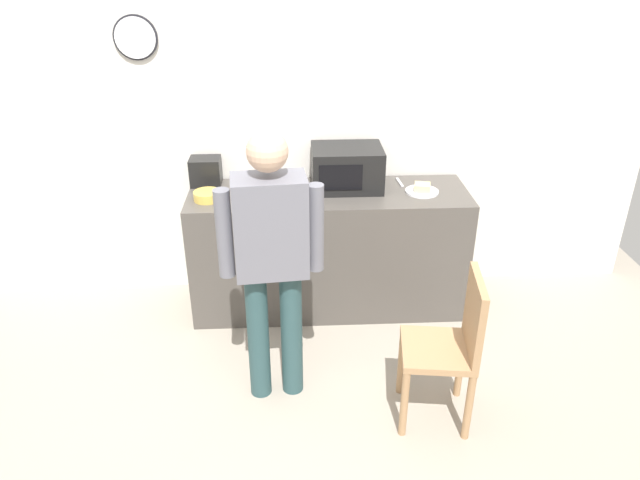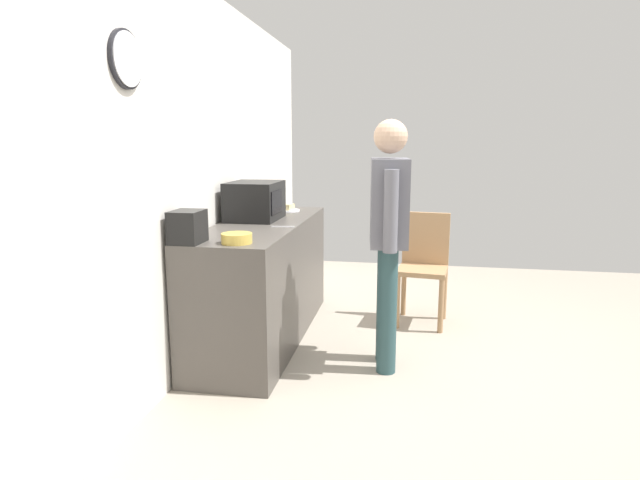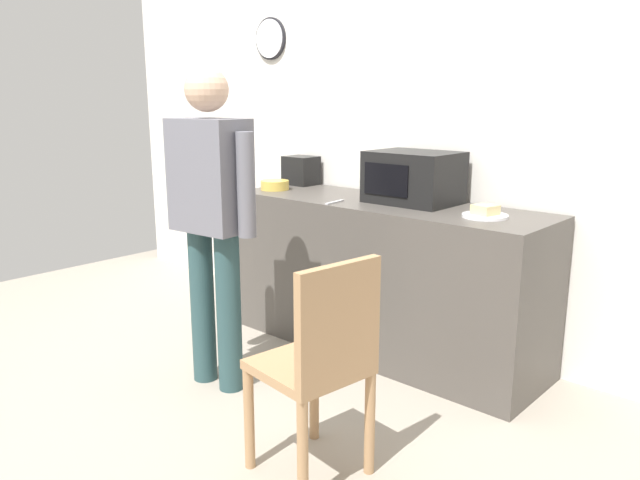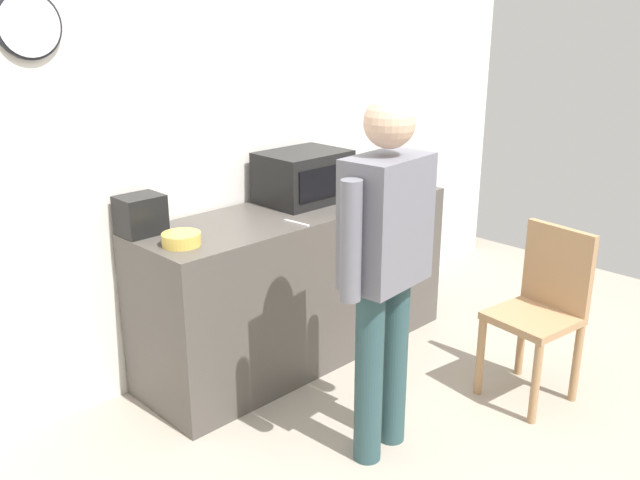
% 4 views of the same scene
% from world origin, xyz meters
% --- Properties ---
extents(ground_plane, '(6.00, 6.00, 0.00)m').
position_xyz_m(ground_plane, '(0.00, 0.00, 0.00)').
color(ground_plane, '#9E9384').
extents(back_wall, '(5.40, 0.13, 2.60)m').
position_xyz_m(back_wall, '(-0.00, 1.60, 1.30)').
color(back_wall, silver).
rests_on(back_wall, ground_plane).
extents(kitchen_counter, '(2.00, 0.62, 0.93)m').
position_xyz_m(kitchen_counter, '(0.25, 1.22, 0.46)').
color(kitchen_counter, '#4C4742').
rests_on(kitchen_counter, ground_plane).
extents(microwave, '(0.50, 0.39, 0.30)m').
position_xyz_m(microwave, '(0.39, 1.31, 1.08)').
color(microwave, black).
rests_on(microwave, kitchen_counter).
extents(sandwich_plate, '(0.24, 0.24, 0.07)m').
position_xyz_m(sandwich_plate, '(0.92, 1.19, 0.95)').
color(sandwich_plate, white).
rests_on(sandwich_plate, kitchen_counter).
extents(salad_bowl, '(0.19, 0.19, 0.06)m').
position_xyz_m(salad_bowl, '(-0.59, 1.13, 0.96)').
color(salad_bowl, gold).
rests_on(salad_bowl, kitchen_counter).
extents(toaster, '(0.22, 0.18, 0.20)m').
position_xyz_m(toaster, '(-0.63, 1.43, 1.03)').
color(toaster, black).
rests_on(toaster, kitchen_counter).
extents(fork_utensil, '(0.03, 0.17, 0.01)m').
position_xyz_m(fork_utensil, '(0.79, 1.38, 0.93)').
color(fork_utensil, silver).
rests_on(fork_utensil, kitchen_counter).
extents(spoon_utensil, '(0.04, 0.17, 0.01)m').
position_xyz_m(spoon_utensil, '(0.05, 1.01, 0.93)').
color(spoon_utensil, silver).
rests_on(spoon_utensil, kitchen_counter).
extents(person_standing, '(0.59, 0.28, 1.68)m').
position_xyz_m(person_standing, '(-0.13, 0.24, 0.99)').
color(person_standing, '#2A484B').
rests_on(person_standing, ground_plane).
extents(wooden_chair, '(0.45, 0.45, 0.94)m').
position_xyz_m(wooden_chair, '(0.87, -0.03, 0.52)').
color(wooden_chair, '#A87F56').
rests_on(wooden_chair, ground_plane).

